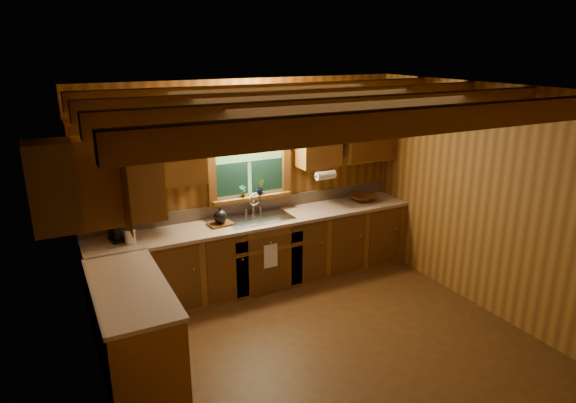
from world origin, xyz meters
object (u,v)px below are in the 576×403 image
(sink, at_px, (259,222))
(cutting_board, at_px, (220,224))
(wicker_basket, at_px, (363,198))
(coffee_maker, at_px, (117,226))

(sink, height_order, cutting_board, sink)
(sink, xyz_separation_m, wicker_basket, (1.59, 0.02, 0.09))
(cutting_board, relative_size, wicker_basket, 0.77)
(coffee_maker, relative_size, wicker_basket, 0.87)
(wicker_basket, bearing_deg, cutting_board, -179.44)
(coffee_maker, distance_m, wicker_basket, 3.28)
(cutting_board, bearing_deg, sink, -5.65)
(coffee_maker, xyz_separation_m, wicker_basket, (3.28, -0.06, -0.11))
(coffee_maker, distance_m, cutting_board, 1.19)
(sink, height_order, wicker_basket, sink)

